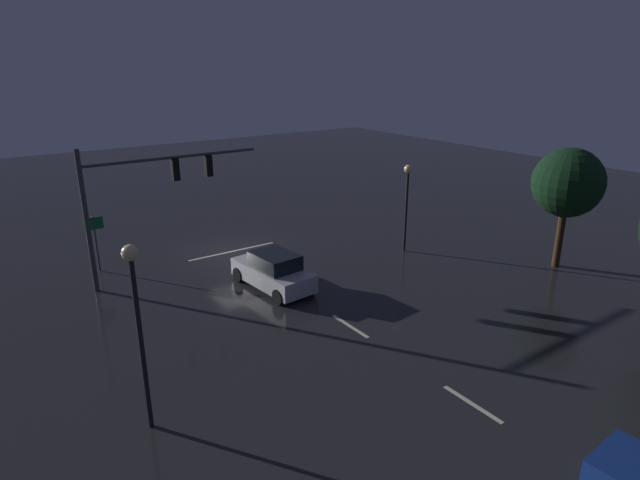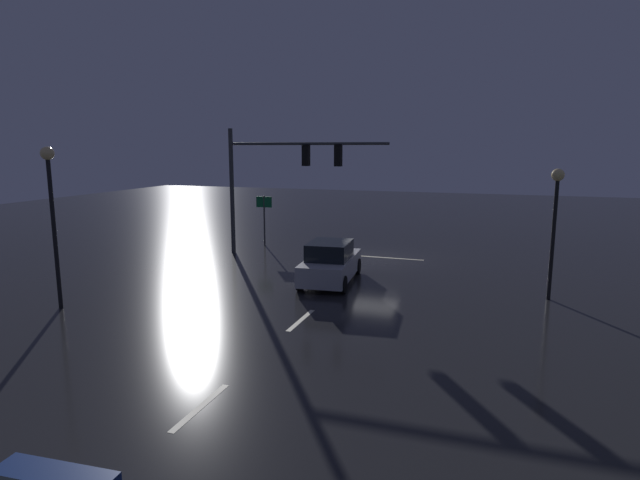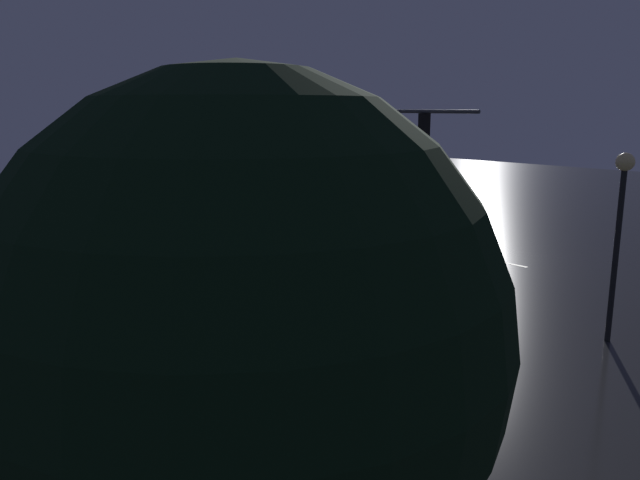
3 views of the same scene
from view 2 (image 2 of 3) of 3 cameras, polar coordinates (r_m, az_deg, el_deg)
name	(u,v)px [view 2 (image 2 of 3)]	position (r m, az deg, el deg)	size (l,w,h in m)	color
ground_plane	(372,258)	(26.22, 5.73, -1.99)	(80.00, 80.00, 0.00)	#232326
traffic_signal_assembly	(280,169)	(26.29, -4.38, 7.75)	(8.28, 0.47, 6.39)	#383A3D
lane_dash_far	(351,277)	(22.44, 3.40, -4.01)	(2.20, 0.16, 0.01)	beige
lane_dash_mid	(301,320)	(16.96, -2.09, -8.70)	(2.20, 0.16, 0.01)	beige
lane_dash_near	(201,407)	(11.99, -12.85, -17.27)	(2.20, 0.16, 0.01)	beige
stop_bar	(374,257)	(26.55, 5.91, -1.83)	(5.00, 0.16, 0.01)	beige
car_approaching	(330,263)	(21.39, 1.14, -2.51)	(2.23, 4.49, 1.70)	#B7B7BC
street_lamp_left_kerb	(555,208)	(20.27, 24.23, 3.18)	(0.44, 0.44, 4.72)	black
street_lamp_right_kerb	(51,198)	(19.58, -27.20, 4.08)	(0.44, 0.44, 5.48)	black
route_sign	(264,210)	(29.45, -6.10, 3.30)	(0.90, 0.12, 2.80)	#383A3D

